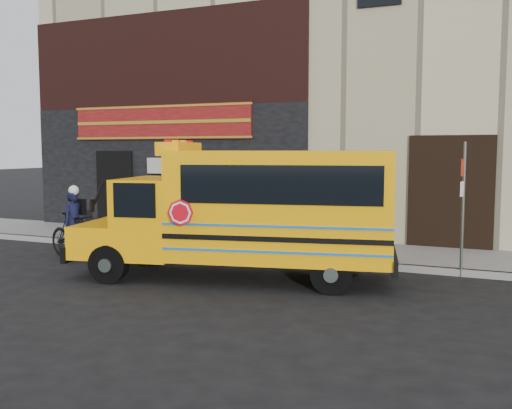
{
  "coord_description": "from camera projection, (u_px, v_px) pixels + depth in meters",
  "views": [
    {
      "loc": [
        5.15,
        -10.5,
        2.77
      ],
      "look_at": [
        -0.11,
        1.85,
        1.47
      ],
      "focal_mm": 40.0,
      "sensor_mm": 36.0,
      "label": 1
    }
  ],
  "objects": [
    {
      "name": "ground",
      "position": [
        226.0,
        283.0,
        11.89
      ],
      "size": [
        120.0,
        120.0,
        0.0
      ],
      "primitive_type": "plane",
      "color": "black",
      "rests_on": "ground"
    },
    {
      "name": "curb",
      "position": [
        272.0,
        257.0,
        14.26
      ],
      "size": [
        40.0,
        0.2,
        0.15
      ],
      "primitive_type": "cube",
      "color": "gray",
      "rests_on": "ground"
    },
    {
      "name": "sidewalk",
      "position": [
        292.0,
        248.0,
        15.64
      ],
      "size": [
        40.0,
        3.0,
        0.15
      ],
      "primitive_type": "cube",
      "color": "slate",
      "rests_on": "ground"
    },
    {
      "name": "building",
      "position": [
        349.0,
        58.0,
        20.9
      ],
      "size": [
        20.0,
        10.7,
        12.0
      ],
      "color": "#BAB18C",
      "rests_on": "sidewalk"
    },
    {
      "name": "school_bus",
      "position": [
        251.0,
        209.0,
        12.08
      ],
      "size": [
        7.19,
        3.47,
        2.92
      ],
      "color": "black",
      "rests_on": "ground"
    },
    {
      "name": "sign_pole",
      "position": [
        463.0,
        203.0,
        12.29
      ],
      "size": [
        0.09,
        0.25,
        2.94
      ],
      "color": "#49514B",
      "rests_on": "ground"
    },
    {
      "name": "bicycle",
      "position": [
        74.0,
        236.0,
        14.43
      ],
      "size": [
        2.04,
        1.06,
        1.18
      ],
      "primitive_type": "imported",
      "rotation": [
        0.0,
        0.0,
        1.3
      ],
      "color": "black",
      "rests_on": "ground"
    },
    {
      "name": "cyclist",
      "position": [
        75.0,
        225.0,
        14.48
      ],
      "size": [
        0.56,
        0.71,
        1.71
      ],
      "primitive_type": "imported",
      "rotation": [
        0.0,
        0.0,
        1.31
      ],
      "color": "black",
      "rests_on": "ground"
    }
  ]
}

